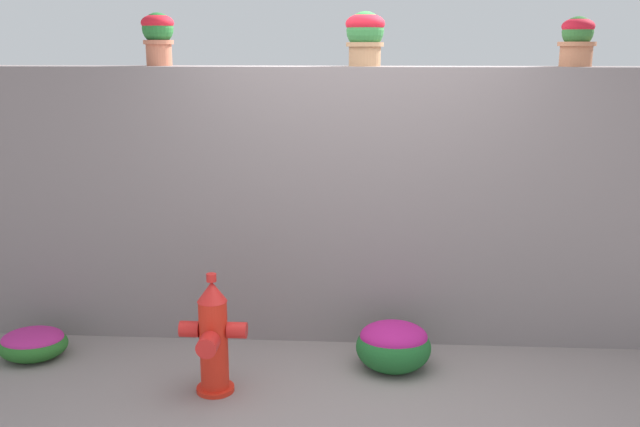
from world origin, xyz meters
TOP-DOWN VIEW (x-y plane):
  - ground_plane at (0.00, 0.00)m, footprint 24.00×24.00m
  - stone_wall at (0.00, 1.01)m, footprint 6.75×0.35m
  - potted_plant_1 at (-1.46, 1.04)m, footprint 0.24×0.24m
  - potted_plant_2 at (0.04, 1.02)m, footprint 0.28×0.28m
  - potted_plant_3 at (1.52, 1.04)m, footprint 0.26×0.26m
  - fire_hydrant at (-0.90, -0.00)m, footprint 0.43×0.35m
  - flower_bush_left at (0.26, 0.41)m, footprint 0.52×0.47m
  - flower_bush_right at (-2.31, 0.43)m, footprint 0.49×0.44m

SIDE VIEW (x-z plane):
  - ground_plane at x=0.00m, z-range 0.00..0.00m
  - flower_bush_right at x=-2.31m, z-range 0.00..0.22m
  - flower_bush_left at x=0.26m, z-range 0.01..0.35m
  - fire_hydrant at x=-0.90m, z-range -0.03..0.76m
  - stone_wall at x=0.00m, z-range 0.00..2.04m
  - potted_plant_3 at x=1.52m, z-range 2.06..2.40m
  - potted_plant_2 at x=0.04m, z-range 2.07..2.45m
  - potted_plant_1 at x=-1.46m, z-range 2.08..2.46m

